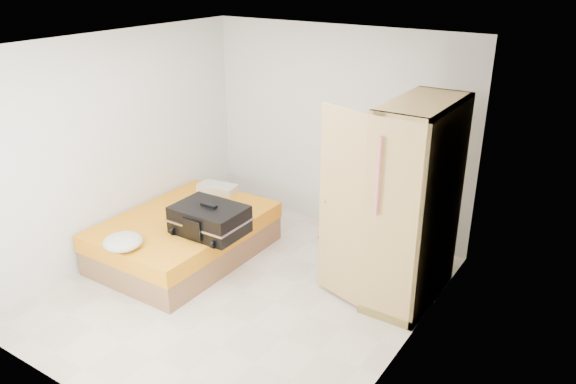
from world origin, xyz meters
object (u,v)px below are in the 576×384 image
Objects in this scene: person at (339,208)px; round_cushion at (123,242)px; bed at (185,237)px; suitcase at (209,220)px; wardrobe at (409,209)px.

round_cushion is at bearing 138.74° from person.
bed is 2.53× the size of suitcase.
person reaches higher than suitcase.
bed is 0.65m from suitcase.
wardrobe reaches higher than bed.
bed is 0.96m from round_cushion.
bed is 0.96× the size of wardrobe.
bed is 1.91m from person.
wardrobe is at bearing 19.68° from suitcase.
bed is at bearing 89.32° from round_cushion.
round_cushion is (-0.51, -0.79, -0.07)m from suitcase.
wardrobe is 2.16m from suitcase.
wardrobe reaches higher than round_cushion.
person is at bearing 19.85° from bed.
bed is 2.69m from wardrobe.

